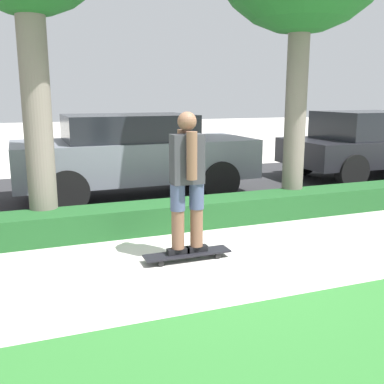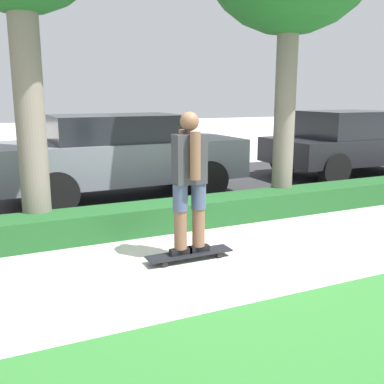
% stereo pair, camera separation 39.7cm
% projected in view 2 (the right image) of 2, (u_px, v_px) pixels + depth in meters
% --- Properties ---
extents(ground_plane, '(60.00, 60.00, 0.00)m').
position_uv_depth(ground_plane, '(223.00, 264.00, 5.17)').
color(ground_plane, beige).
extents(street_asphalt, '(18.46, 5.00, 0.01)m').
position_uv_depth(street_asphalt, '(121.00, 193.00, 8.89)').
color(street_asphalt, '#2D2D30').
rests_on(street_asphalt, ground_plane).
extents(hedge_row, '(18.46, 0.60, 0.38)m').
position_uv_depth(hedge_row, '(170.00, 215.00, 6.54)').
color(hedge_row, '#1E5123').
rests_on(hedge_row, ground_plane).
extents(skateboard, '(1.04, 0.24, 0.09)m').
position_uv_depth(skateboard, '(190.00, 254.00, 5.28)').
color(skateboard, black).
rests_on(skateboard, ground_plane).
extents(skater_person, '(0.49, 0.42, 1.64)m').
position_uv_depth(skater_person, '(189.00, 180.00, 5.09)').
color(skater_person, black).
rests_on(skater_person, skateboard).
extents(parked_car_middle, '(4.43, 1.86, 1.56)m').
position_uv_depth(parked_car_middle, '(122.00, 154.00, 8.35)').
color(parked_car_middle, slate).
rests_on(parked_car_middle, ground_plane).
extents(parked_car_rear, '(3.92, 2.01, 1.54)m').
position_uv_depth(parked_car_rear, '(348.00, 142.00, 10.72)').
color(parked_car_rear, black).
rests_on(parked_car_rear, ground_plane).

